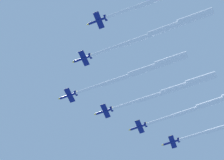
% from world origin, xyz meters
% --- Properties ---
extents(jet_lead, '(66.17, 9.95, 3.98)m').
position_xyz_m(jet_lead, '(-16.58, -1.01, 175.62)').
color(jet_lead, navy).
extents(jet_port_inner, '(69.99, 9.71, 4.00)m').
position_xyz_m(jet_port_inner, '(-33.31, 12.92, 177.96)').
color(jet_port_inner, navy).
extents(jet_starboard_inner, '(63.27, 10.07, 3.87)m').
position_xyz_m(jet_starboard_inner, '(-26.88, -16.72, 176.95)').
color(jet_starboard_inner, navy).
extents(jet_starboard_mid, '(65.50, 9.14, 3.88)m').
position_xyz_m(jet_starboard_mid, '(-40.57, -31.72, 177.53)').
color(jet_starboard_mid, navy).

